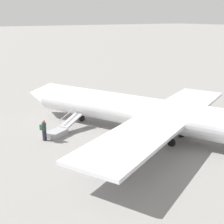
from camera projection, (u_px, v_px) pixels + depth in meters
name	position (u px, v px, depth m)	size (l,w,h in m)	color
ground_plane	(151.00, 136.00, 26.42)	(600.00, 600.00, 0.00)	gray
airplane_main	(162.00, 115.00, 25.36)	(27.20, 21.32, 6.78)	silver
boarding_stairs	(60.00, 131.00, 26.62)	(2.63, 4.06, 1.69)	#99999E
passenger	(44.00, 129.00, 25.19)	(0.46, 0.57, 1.74)	#23232D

